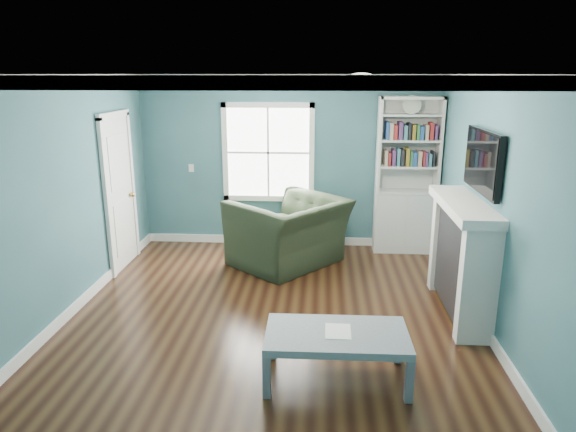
{
  "coord_description": "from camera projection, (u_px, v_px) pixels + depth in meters",
  "views": [
    {
      "loc": [
        0.53,
        -5.24,
        2.61
      ],
      "look_at": [
        0.14,
        0.4,
        1.04
      ],
      "focal_mm": 32.0,
      "sensor_mm": 36.0,
      "label": 1
    }
  ],
  "objects": [
    {
      "name": "door",
      "position": [
        120.0,
        191.0,
        6.97
      ],
      "size": [
        0.12,
        0.98,
        2.17
      ],
      "color": "silver",
      "rests_on": "ground"
    },
    {
      "name": "floor",
      "position": [
        273.0,
        314.0,
        5.76
      ],
      "size": [
        5.0,
        5.0,
        0.0
      ],
      "primitive_type": "plane",
      "color": "black",
      "rests_on": "ground"
    },
    {
      "name": "bookshelf",
      "position": [
        406.0,
        191.0,
        7.61
      ],
      "size": [
        0.9,
        0.35,
        2.31
      ],
      "color": "silver",
      "rests_on": "ground"
    },
    {
      "name": "paper_sheet",
      "position": [
        338.0,
        331.0,
        4.45
      ],
      "size": [
        0.22,
        0.28,
        0.0
      ],
      "primitive_type": "cube",
      "rotation": [
        0.0,
        0.0,
        -0.01
      ],
      "color": "white",
      "rests_on": "coffee_table"
    },
    {
      "name": "ceiling_fixture",
      "position": [
        361.0,
        80.0,
        5.12
      ],
      "size": [
        0.38,
        0.38,
        0.15
      ],
      "color": "white",
      "rests_on": "room_walls"
    },
    {
      "name": "light_switch",
      "position": [
        191.0,
        168.0,
        7.93
      ],
      "size": [
        0.08,
        0.01,
        0.12
      ],
      "primitive_type": "cube",
      "color": "white",
      "rests_on": "room_walls"
    },
    {
      "name": "recliner",
      "position": [
        289.0,
        221.0,
        7.13
      ],
      "size": [
        1.64,
        1.69,
        1.25
      ],
      "primitive_type": "imported",
      "rotation": [
        0.0,
        0.0,
        -2.28
      ],
      "color": "black",
      "rests_on": "ground"
    },
    {
      "name": "trim",
      "position": [
        272.0,
        208.0,
        5.43
      ],
      "size": [
        4.5,
        5.0,
        2.6
      ],
      "color": "white",
      "rests_on": "ground"
    },
    {
      "name": "window",
      "position": [
        268.0,
        153.0,
        7.79
      ],
      "size": [
        1.4,
        0.06,
        1.5
      ],
      "color": "white",
      "rests_on": "room_walls"
    },
    {
      "name": "fireplace",
      "position": [
        462.0,
        259.0,
        5.65
      ],
      "size": [
        0.44,
        1.58,
        1.3
      ],
      "color": "black",
      "rests_on": "ground"
    },
    {
      "name": "coffee_table",
      "position": [
        337.0,
        338.0,
        4.45
      ],
      "size": [
        1.25,
        0.69,
        0.45
      ],
      "rotation": [
        0.0,
        0.0,
        0.01
      ],
      "color": "#535A64",
      "rests_on": "ground"
    },
    {
      "name": "room_walls",
      "position": [
        272.0,
        176.0,
        5.34
      ],
      "size": [
        5.0,
        5.0,
        5.0
      ],
      "color": "#335B66",
      "rests_on": "ground"
    },
    {
      "name": "tv",
      "position": [
        483.0,
        161.0,
        5.35
      ],
      "size": [
        0.06,
        1.1,
        0.65
      ],
      "primitive_type": "cube",
      "color": "black",
      "rests_on": "fireplace"
    }
  ]
}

